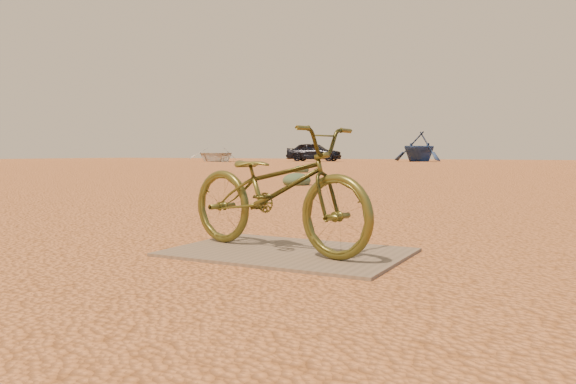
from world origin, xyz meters
The scene contains 8 objects.
ground centered at (0.00, 0.00, 0.00)m, with size 120.00×120.00×0.00m, color #DE8448.
plywood_board centered at (0.12, -0.44, 0.01)m, with size 1.67×1.12×0.02m, color #75624C.
bicycle centered at (0.03, -0.46, 0.47)m, with size 0.59×1.69×0.89m, color #53501C.
car centered at (-18.96, 40.70, 0.82)m, with size 1.93×4.80×1.64m, color black.
boat_near_left centered at (-25.55, 35.15, 0.59)m, with size 4.09×5.72×1.19m, color silver.
boat_far_left centered at (-10.36, 43.36, 1.28)m, with size 4.20×4.87×2.56m, color navy.
kale_a centered at (-3.77, 7.38, 0.00)m, with size 0.65×0.65×0.36m, color #4B6743.
kale_c centered at (-7.39, 14.86, 0.00)m, with size 0.59×0.59×0.33m, color #4B6743.
Camera 1 is at (2.00, -4.01, 0.73)m, focal length 35.00 mm.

